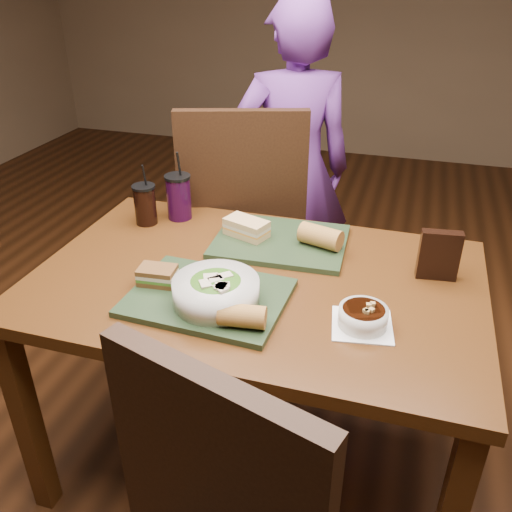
{
  "coord_description": "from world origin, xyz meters",
  "views": [
    {
      "loc": [
        0.39,
        -1.3,
        1.58
      ],
      "look_at": [
        0.0,
        0.0,
        0.82
      ],
      "focal_mm": 38.0,
      "sensor_mm": 36.0,
      "label": 1
    }
  ],
  "objects_px": {
    "baguette_near": "(242,316)",
    "baguette_far": "(321,236)",
    "sandwich_far": "(247,228)",
    "cup_berry": "(179,197)",
    "tray_near": "(208,297)",
    "sandwich_near": "(157,275)",
    "soup_bowl": "(363,317)",
    "tray_far": "(280,241)",
    "chair_far": "(252,224)",
    "diner": "(292,171)",
    "salad_bowl": "(216,290)",
    "dining_table": "(256,302)",
    "chip_bag": "(439,255)",
    "cup_cola": "(145,204)"
  },
  "relations": [
    {
      "from": "soup_bowl",
      "to": "chair_far",
      "type": "bearing_deg",
      "value": 125.07
    },
    {
      "from": "chair_far",
      "to": "baguette_far",
      "type": "height_order",
      "value": "chair_far"
    },
    {
      "from": "baguette_far",
      "to": "dining_table",
      "type": "bearing_deg",
      "value": -124.99
    },
    {
      "from": "diner",
      "to": "cup_berry",
      "type": "relative_size",
      "value": 5.91
    },
    {
      "from": "tray_near",
      "to": "tray_far",
      "type": "distance_m",
      "value": 0.39
    },
    {
      "from": "sandwich_near",
      "to": "cup_berry",
      "type": "height_order",
      "value": "cup_berry"
    },
    {
      "from": "chair_far",
      "to": "salad_bowl",
      "type": "xyz_separation_m",
      "value": [
        0.15,
        -0.78,
        0.19
      ]
    },
    {
      "from": "tray_near",
      "to": "salad_bowl",
      "type": "distance_m",
      "value": 0.06
    },
    {
      "from": "diner",
      "to": "tray_far",
      "type": "relative_size",
      "value": 3.48
    },
    {
      "from": "diner",
      "to": "salad_bowl",
      "type": "distance_m",
      "value": 1.13
    },
    {
      "from": "dining_table",
      "to": "tray_near",
      "type": "height_order",
      "value": "tray_near"
    },
    {
      "from": "sandwich_near",
      "to": "chip_bag",
      "type": "distance_m",
      "value": 0.8
    },
    {
      "from": "baguette_near",
      "to": "baguette_far",
      "type": "relative_size",
      "value": 0.87
    },
    {
      "from": "soup_bowl",
      "to": "tray_far",
      "type": "bearing_deg",
      "value": 129.99
    },
    {
      "from": "chair_far",
      "to": "cup_cola",
      "type": "bearing_deg",
      "value": -126.72
    },
    {
      "from": "diner",
      "to": "sandwich_near",
      "type": "distance_m",
      "value": 1.09
    },
    {
      "from": "sandwich_near",
      "to": "chip_bag",
      "type": "relative_size",
      "value": 0.73
    },
    {
      "from": "diner",
      "to": "sandwich_far",
      "type": "relative_size",
      "value": 9.23
    },
    {
      "from": "baguette_far",
      "to": "tray_near",
      "type": "bearing_deg",
      "value": -122.97
    },
    {
      "from": "dining_table",
      "to": "sandwich_far",
      "type": "xyz_separation_m",
      "value": [
        -0.1,
        0.21,
        0.14
      ]
    },
    {
      "from": "salad_bowl",
      "to": "chip_bag",
      "type": "relative_size",
      "value": 1.54
    },
    {
      "from": "baguette_far",
      "to": "soup_bowl",
      "type": "bearing_deg",
      "value": -63.63
    },
    {
      "from": "tray_far",
      "to": "cup_berry",
      "type": "distance_m",
      "value": 0.41
    },
    {
      "from": "sandwich_far",
      "to": "cup_berry",
      "type": "xyz_separation_m",
      "value": [
        -0.28,
        0.1,
        0.04
      ]
    },
    {
      "from": "diner",
      "to": "tray_near",
      "type": "xyz_separation_m",
      "value": [
        0.03,
        -1.1,
        0.03
      ]
    },
    {
      "from": "dining_table",
      "to": "chair_far",
      "type": "height_order",
      "value": "chair_far"
    },
    {
      "from": "sandwich_near",
      "to": "salad_bowl",
      "type": "bearing_deg",
      "value": -12.78
    },
    {
      "from": "sandwich_far",
      "to": "baguette_far",
      "type": "bearing_deg",
      "value": -0.65
    },
    {
      "from": "dining_table",
      "to": "chair_far",
      "type": "relative_size",
      "value": 1.17
    },
    {
      "from": "diner",
      "to": "tray_near",
      "type": "height_order",
      "value": "diner"
    },
    {
      "from": "cup_berry",
      "to": "chip_bag",
      "type": "bearing_deg",
      "value": -10.54
    },
    {
      "from": "chair_far",
      "to": "cup_berry",
      "type": "distance_m",
      "value": 0.4
    },
    {
      "from": "salad_bowl",
      "to": "cup_berry",
      "type": "xyz_separation_m",
      "value": [
        -0.33,
        0.5,
        0.02
      ]
    },
    {
      "from": "tray_near",
      "to": "sandwich_near",
      "type": "xyz_separation_m",
      "value": [
        -0.16,
        0.02,
        0.03
      ]
    },
    {
      "from": "diner",
      "to": "sandwich_far",
      "type": "height_order",
      "value": "diner"
    },
    {
      "from": "salad_bowl",
      "to": "sandwich_far",
      "type": "xyz_separation_m",
      "value": [
        -0.04,
        0.4,
        -0.01
      ]
    },
    {
      "from": "tray_far",
      "to": "chip_bag",
      "type": "relative_size",
      "value": 2.82
    },
    {
      "from": "diner",
      "to": "sandwich_near",
      "type": "xyz_separation_m",
      "value": [
        -0.13,
        -1.08,
        0.06
      ]
    },
    {
      "from": "baguette_near",
      "to": "chip_bag",
      "type": "xyz_separation_m",
      "value": [
        0.46,
        0.41,
        0.03
      ]
    },
    {
      "from": "sandwich_near",
      "to": "cup_cola",
      "type": "distance_m",
      "value": 0.44
    },
    {
      "from": "dining_table",
      "to": "cup_berry",
      "type": "distance_m",
      "value": 0.52
    },
    {
      "from": "baguette_far",
      "to": "chip_bag",
      "type": "relative_size",
      "value": 0.9
    },
    {
      "from": "chair_far",
      "to": "sandwich_far",
      "type": "bearing_deg",
      "value": -75.08
    },
    {
      "from": "tray_far",
      "to": "cup_berry",
      "type": "relative_size",
      "value": 1.7
    },
    {
      "from": "sandwich_near",
      "to": "baguette_near",
      "type": "distance_m",
      "value": 0.31
    },
    {
      "from": "baguette_near",
      "to": "baguette_far",
      "type": "xyz_separation_m",
      "value": [
        0.1,
        0.47,
        0.0
      ]
    },
    {
      "from": "diner",
      "to": "cup_berry",
      "type": "height_order",
      "value": "diner"
    },
    {
      "from": "chair_far",
      "to": "diner",
      "type": "distance_m",
      "value": 0.37
    },
    {
      "from": "sandwich_far",
      "to": "chair_far",
      "type": "bearing_deg",
      "value": 104.92
    },
    {
      "from": "chip_bag",
      "to": "sandwich_far",
      "type": "bearing_deg",
      "value": 166.71
    }
  ]
}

